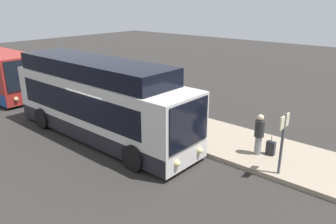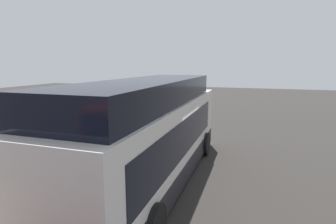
{
  "view_description": "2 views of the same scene",
  "coord_description": "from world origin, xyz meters",
  "px_view_note": "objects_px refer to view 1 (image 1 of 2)",
  "views": [
    {
      "loc": [
        11.08,
        -8.55,
        6.11
      ],
      "look_at": [
        3.02,
        0.77,
        1.87
      ],
      "focal_mm": 35.0,
      "sensor_mm": 36.0,
      "label": 1
    },
    {
      "loc": [
        -8.62,
        -3.05,
        4.08
      ],
      "look_at": [
        3.02,
        0.77,
        1.87
      ],
      "focal_mm": 28.0,
      "sensor_mm": 36.0,
      "label": 2
    }
  ],
  "objects_px": {
    "passenger_waiting": "(180,104)",
    "bus_lead": "(99,103)",
    "sign_post": "(283,136)",
    "trash_bin": "(143,103)",
    "suitcase": "(271,148)",
    "passenger_boarding": "(259,133)"
  },
  "relations": [
    {
      "from": "bus_lead",
      "to": "trash_bin",
      "type": "distance_m",
      "value": 4.06
    },
    {
      "from": "suitcase",
      "to": "trash_bin",
      "type": "distance_m",
      "value": 8.02
    },
    {
      "from": "passenger_waiting",
      "to": "suitcase",
      "type": "relative_size",
      "value": 2.05
    },
    {
      "from": "bus_lead",
      "to": "sign_post",
      "type": "bearing_deg",
      "value": 12.57
    },
    {
      "from": "suitcase",
      "to": "trash_bin",
      "type": "xyz_separation_m",
      "value": [
        -7.98,
        0.8,
        0.04
      ]
    },
    {
      "from": "passenger_waiting",
      "to": "bus_lead",
      "type": "bearing_deg",
      "value": -100.92
    },
    {
      "from": "passenger_boarding",
      "to": "suitcase",
      "type": "height_order",
      "value": "passenger_boarding"
    },
    {
      "from": "passenger_boarding",
      "to": "trash_bin",
      "type": "height_order",
      "value": "passenger_boarding"
    },
    {
      "from": "passenger_boarding",
      "to": "sign_post",
      "type": "height_order",
      "value": "sign_post"
    },
    {
      "from": "passenger_waiting",
      "to": "sign_post",
      "type": "height_order",
      "value": "sign_post"
    },
    {
      "from": "bus_lead",
      "to": "passenger_waiting",
      "type": "relative_size",
      "value": 6.18
    },
    {
      "from": "passenger_boarding",
      "to": "suitcase",
      "type": "distance_m",
      "value": 0.8
    },
    {
      "from": "trash_bin",
      "to": "passenger_waiting",
      "type": "bearing_deg",
      "value": -0.19
    },
    {
      "from": "suitcase",
      "to": "passenger_waiting",
      "type": "bearing_deg",
      "value": 171.53
    },
    {
      "from": "passenger_waiting",
      "to": "sign_post",
      "type": "distance_m",
      "value": 6.5
    },
    {
      "from": "sign_post",
      "to": "trash_bin",
      "type": "xyz_separation_m",
      "value": [
        -8.85,
        2.02,
        -1.13
      ]
    },
    {
      "from": "bus_lead",
      "to": "trash_bin",
      "type": "height_order",
      "value": "bus_lead"
    },
    {
      "from": "passenger_boarding",
      "to": "trash_bin",
      "type": "xyz_separation_m",
      "value": [
        -7.56,
        1.07,
        -0.59
      ]
    },
    {
      "from": "passenger_waiting",
      "to": "suitcase",
      "type": "bearing_deg",
      "value": 5.17
    },
    {
      "from": "sign_post",
      "to": "passenger_waiting",
      "type": "bearing_deg",
      "value": 161.89
    },
    {
      "from": "suitcase",
      "to": "trash_bin",
      "type": "bearing_deg",
      "value": 174.3
    },
    {
      "from": "trash_bin",
      "to": "suitcase",
      "type": "bearing_deg",
      "value": -5.7
    }
  ]
}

